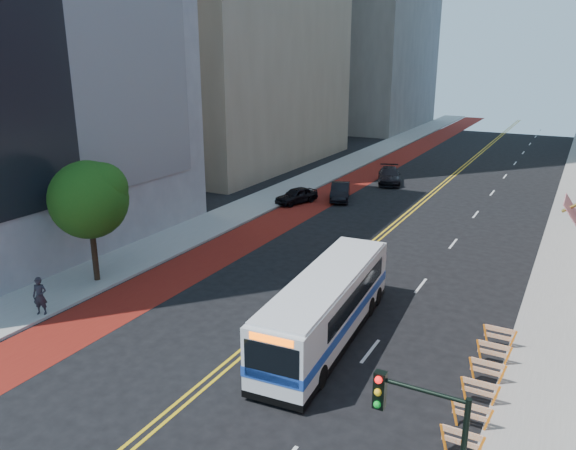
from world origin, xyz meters
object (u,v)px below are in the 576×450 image
(car_a, at_px, (296,195))
(pedestrian, at_px, (40,296))
(car_c, at_px, (389,176))
(traffic_signal, at_px, (424,442))
(street_tree, at_px, (90,197))
(transit_bus, at_px, (327,306))
(car_b, at_px, (340,192))

(car_a, distance_m, pedestrian, 24.80)
(car_c, xyz_separation_m, pedestrian, (-5.62, -35.74, 0.34))
(traffic_signal, distance_m, car_a, 35.41)
(street_tree, xyz_separation_m, pedestrian, (0.84, -4.43, -3.82))
(car_a, xyz_separation_m, car_c, (4.52, 10.97, 0.08))
(car_a, relative_size, pedestrian, 2.10)
(transit_bus, bearing_deg, traffic_signal, -59.29)
(traffic_signal, relative_size, car_a, 1.28)
(street_tree, relative_size, traffic_signal, 1.32)
(transit_bus, bearing_deg, street_tree, 176.26)
(street_tree, height_order, pedestrian, street_tree)
(traffic_signal, height_order, car_c, traffic_signal)
(street_tree, distance_m, car_b, 23.99)
(street_tree, height_order, transit_bus, street_tree)
(transit_bus, xyz_separation_m, pedestrian, (-13.06, -4.54, -0.52))
(traffic_signal, height_order, pedestrian, traffic_signal)
(transit_bus, height_order, car_a, transit_bus)
(transit_bus, xyz_separation_m, car_b, (-9.14, 23.02, -0.88))
(transit_bus, relative_size, car_b, 2.56)
(transit_bus, bearing_deg, car_a, 116.39)
(street_tree, relative_size, car_a, 1.70)
(traffic_signal, distance_m, car_b, 36.47)
(street_tree, height_order, car_c, street_tree)
(car_b, bearing_deg, traffic_signal, -84.15)
(car_a, bearing_deg, street_tree, -74.86)
(traffic_signal, bearing_deg, transit_bus, 124.92)
(car_c, bearing_deg, transit_bus, -95.67)
(traffic_signal, bearing_deg, car_b, 115.93)
(traffic_signal, height_order, car_a, traffic_signal)
(street_tree, bearing_deg, car_b, 78.36)
(street_tree, relative_size, car_c, 1.29)
(street_tree, distance_m, pedestrian, 5.91)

